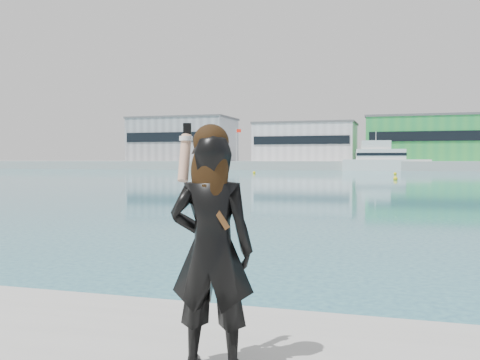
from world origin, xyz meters
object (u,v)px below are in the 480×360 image
at_px(buoy_far, 254,174).
at_px(buoy_extra, 395,180).
at_px(motor_yacht, 383,160).
at_px(woman, 211,243).
at_px(buoy_near, 395,175).

distance_m(buoy_far, buoy_extra, 32.13).
relative_size(motor_yacht, buoy_far, 36.63).
bearing_deg(motor_yacht, buoy_far, -129.98).
height_order(buoy_far, woman, woman).
bearing_deg(buoy_near, buoy_extra, -89.29).
xyz_separation_m(motor_yacht, buoy_far, (-19.65, -30.71, -2.34)).
height_order(buoy_far, buoy_extra, same).
distance_m(motor_yacht, buoy_extra, 53.51).
bearing_deg(buoy_far, motor_yacht, 57.38).
relative_size(motor_yacht, buoy_near, 36.63).
bearing_deg(woman, motor_yacht, -97.62).
relative_size(motor_yacht, woman, 10.41).
distance_m(buoy_near, woman, 81.88).
height_order(buoy_extra, woman, woman).
bearing_deg(woman, buoy_near, -99.14).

